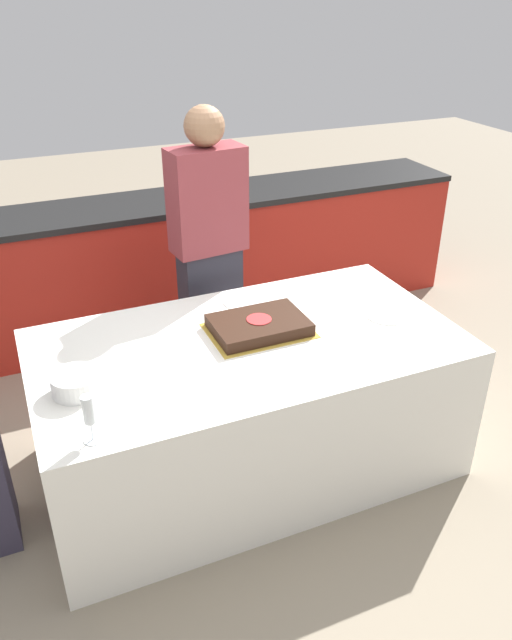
# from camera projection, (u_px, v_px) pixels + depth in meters

# --- Properties ---
(ground_plane) EXTENTS (14.00, 14.00, 0.00)m
(ground_plane) POSITION_uv_depth(u_px,v_px,m) (249.00, 461.00, 3.25)
(ground_plane) COLOR gray
(back_counter) EXTENTS (4.40, 0.58, 0.92)m
(back_counter) POSITION_uv_depth(u_px,v_px,m) (159.00, 265.00, 4.33)
(back_counter) COLOR #A82319
(back_counter) RESTS_ON ground_plane
(dining_table) EXTENTS (1.99, 1.07, 0.73)m
(dining_table) POSITION_uv_depth(u_px,v_px,m) (248.00, 404.00, 3.08)
(dining_table) COLOR white
(dining_table) RESTS_ON ground_plane
(cake) EXTENTS (0.48, 0.35, 0.07)m
(cake) POSITION_uv_depth(u_px,v_px,m) (259.00, 325.00, 2.97)
(cake) COLOR gold
(cake) RESTS_ON dining_table
(plate_stack) EXTENTS (0.20, 0.20, 0.09)m
(plate_stack) POSITION_uv_depth(u_px,v_px,m) (76.00, 383.00, 2.52)
(plate_stack) COLOR white
(plate_stack) RESTS_ON dining_table
(wine_glass) EXTENTS (0.07, 0.07, 0.19)m
(wine_glass) POSITION_uv_depth(u_px,v_px,m) (89.00, 412.00, 2.22)
(wine_glass) COLOR white
(wine_glass) RESTS_ON dining_table
(side_plate_near_cake) EXTENTS (0.22, 0.22, 0.00)m
(side_plate_near_cake) POSITION_uv_depth(u_px,v_px,m) (244.00, 301.00, 3.25)
(side_plate_near_cake) COLOR white
(side_plate_near_cake) RESTS_ON dining_table
(side_plate_right_edge) EXTENTS (0.22, 0.22, 0.00)m
(side_plate_right_edge) POSITION_uv_depth(u_px,v_px,m) (387.00, 315.00, 3.12)
(side_plate_right_edge) COLOR white
(side_plate_right_edge) RESTS_ON dining_table
(person_cutting_cake) EXTENTS (0.42, 0.24, 1.66)m
(person_cutting_cake) POSITION_uv_depth(u_px,v_px,m) (209.00, 253.00, 3.48)
(person_cutting_cake) COLOR #282833
(person_cutting_cake) RESTS_ON ground_plane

